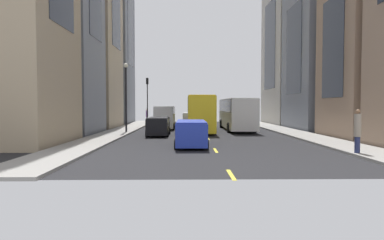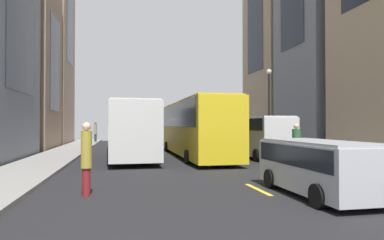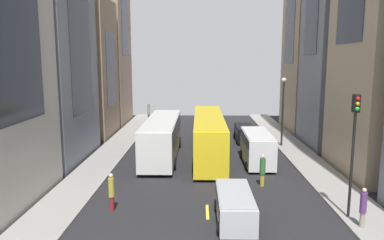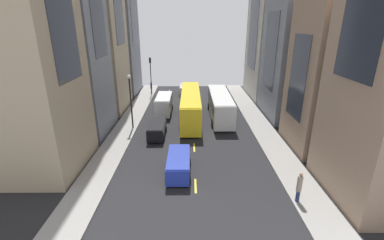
# 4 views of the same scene
# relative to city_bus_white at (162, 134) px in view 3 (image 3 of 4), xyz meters

# --- Properties ---
(ground_plane) EXTENTS (43.62, 43.62, 0.00)m
(ground_plane) POSITION_rel_city_bus_white_xyz_m (3.64, 2.50, -2.01)
(ground_plane) COLOR black
(sidewalk_west) EXTENTS (2.85, 44.00, 0.15)m
(sidewalk_west) POSITION_rel_city_bus_white_xyz_m (-4.75, 2.50, -1.93)
(sidewalk_west) COLOR gray
(sidewalk_west) RESTS_ON ground
(sidewalk_east) EXTENTS (2.85, 44.00, 0.15)m
(sidewalk_east) POSITION_rel_city_bus_white_xyz_m (12.03, 2.50, -1.93)
(sidewalk_east) COLOR gray
(sidewalk_east) RESTS_ON ground
(lane_stripe_1) EXTENTS (0.16, 2.00, 0.01)m
(lane_stripe_1) POSITION_rel_city_bus_white_xyz_m (3.64, -11.50, -2.00)
(lane_stripe_1) COLOR yellow
(lane_stripe_1) RESTS_ON ground
(lane_stripe_2) EXTENTS (0.16, 2.00, 0.01)m
(lane_stripe_2) POSITION_rel_city_bus_white_xyz_m (3.64, -4.50, -2.00)
(lane_stripe_2) COLOR yellow
(lane_stripe_2) RESTS_ON ground
(lane_stripe_3) EXTENTS (0.16, 2.00, 0.01)m
(lane_stripe_3) POSITION_rel_city_bus_white_xyz_m (3.64, 2.50, -2.00)
(lane_stripe_3) COLOR yellow
(lane_stripe_3) RESTS_ON ground
(lane_stripe_4) EXTENTS (0.16, 2.00, 0.01)m
(lane_stripe_4) POSITION_rel_city_bus_white_xyz_m (3.64, 9.50, -2.00)
(lane_stripe_4) COLOR yellow
(lane_stripe_4) RESTS_ON ground
(lane_stripe_5) EXTENTS (0.16, 2.00, 0.01)m
(lane_stripe_5) POSITION_rel_city_bus_white_xyz_m (3.64, 16.50, -2.00)
(lane_stripe_5) COLOR yellow
(lane_stripe_5) RESTS_ON ground
(lane_stripe_6) EXTENTS (0.16, 2.00, 0.01)m
(lane_stripe_6) POSITION_rel_city_bus_white_xyz_m (3.64, 23.50, -2.00)
(lane_stripe_6) COLOR yellow
(lane_stripe_6) RESTS_ON ground
(building_west_1) EXTENTS (9.26, 9.39, 17.58)m
(building_west_1) POSITION_rel_city_bus_white_xyz_m (-10.96, -0.81, 6.78)
(building_west_1) COLOR slate
(building_west_1) RESTS_ON ground
(building_west_2) EXTENTS (9.20, 7.13, 14.60)m
(building_west_2) POSITION_rel_city_bus_white_xyz_m (-10.93, 9.18, 5.29)
(building_west_2) COLOR #937760
(building_west_2) RESTS_ON ground
(city_bus_white) EXTENTS (2.80, 11.59, 3.35)m
(city_bus_white) POSITION_rel_city_bus_white_xyz_m (0.00, 0.00, 0.00)
(city_bus_white) COLOR silver
(city_bus_white) RESTS_ON ground
(streetcar_yellow) EXTENTS (2.70, 14.01, 3.59)m
(streetcar_yellow) POSITION_rel_city_bus_white_xyz_m (4.00, 0.37, 0.12)
(streetcar_yellow) COLOR yellow
(streetcar_yellow) RESTS_ON ground
(delivery_van_white) EXTENTS (2.25, 5.85, 2.58)m
(delivery_van_white) POSITION_rel_city_bus_white_xyz_m (7.81, -1.90, -0.49)
(delivery_van_white) COLOR white
(delivery_van_white) RESTS_ON ground
(car_blue_0) EXTENTS (2.08, 4.78, 1.66)m
(car_blue_0) POSITION_rel_city_bus_white_xyz_m (5.05, 14.50, -1.03)
(car_blue_0) COLOR #2338AD
(car_blue_0) RESTS_ON ground
(car_silver_1) EXTENTS (1.95, 4.52, 1.61)m
(car_silver_1) POSITION_rel_city_bus_white_xyz_m (5.01, -12.73, -1.06)
(car_silver_1) COLOR #B7BABF
(car_silver_1) RESTS_ON ground
(car_black_2) EXTENTS (1.94, 4.43, 1.60)m
(car_black_2) POSITION_rel_city_bus_white_xyz_m (7.83, 6.57, -1.06)
(car_black_2) COLOR black
(car_black_2) RESTS_ON ground
(pedestrian_crossing_near) EXTENTS (0.38, 0.38, 2.15)m
(pedestrian_crossing_near) POSITION_rel_city_bus_white_xyz_m (7.37, -7.14, -0.87)
(pedestrian_crossing_near) COLOR gold
(pedestrian_crossing_near) RESTS_ON ground
(pedestrian_waiting_curb) EXTENTS (0.32, 0.32, 2.16)m
(pedestrian_waiting_curb) POSITION_rel_city_bus_white_xyz_m (-1.67, -11.42, -0.84)
(pedestrian_waiting_curb) COLOR maroon
(pedestrian_waiting_curb) RESTS_ON ground
(pedestrian_crossing_mid) EXTENTS (0.37, 0.37, 2.30)m
(pedestrian_crossing_mid) POSITION_rel_city_bus_white_xyz_m (-3.67, 18.67, -0.64)
(pedestrian_crossing_mid) COLOR navy
(pedestrian_crossing_mid) RESTS_ON ground
(pedestrian_walking_far) EXTENTS (0.32, 0.32, 2.01)m
(pedestrian_walking_far) POSITION_rel_city_bus_white_xyz_m (11.21, -13.51, -0.79)
(pedestrian_walking_far) COLOR gray
(pedestrian_walking_far) RESTS_ON ground
(traffic_light_near_corner) EXTENTS (0.32, 0.44, 6.45)m
(traffic_light_near_corner) POSITION_rel_city_bus_white_xyz_m (11.00, -12.36, 2.59)
(traffic_light_near_corner) COLOR black
(traffic_light_near_corner) RESTS_ON ground
(streetlamp_near) EXTENTS (0.44, 0.44, 6.50)m
(streetlamp_near) POSITION_rel_city_bus_white_xyz_m (11.10, 4.13, 2.16)
(streetlamp_near) COLOR black
(streetlamp_near) RESTS_ON ground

